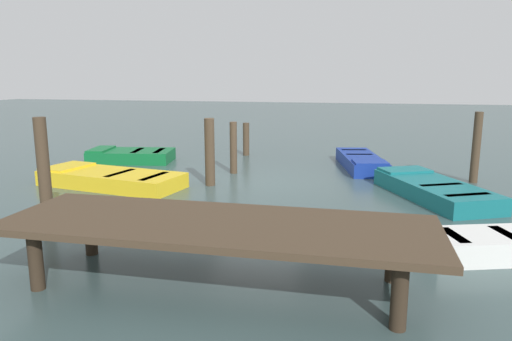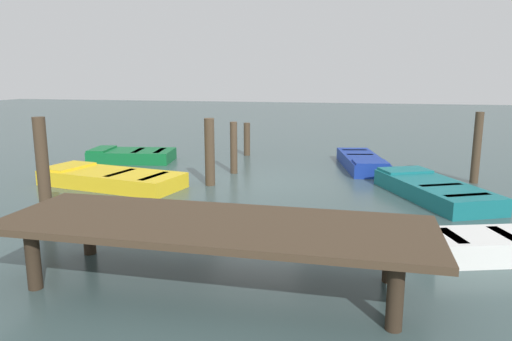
{
  "view_description": "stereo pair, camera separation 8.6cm",
  "coord_description": "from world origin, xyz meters",
  "px_view_note": "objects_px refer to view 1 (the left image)",
  "views": [
    {
      "loc": [
        -2.82,
        12.63,
        2.95
      ],
      "look_at": [
        0.0,
        0.0,
        0.35
      ],
      "focal_mm": 33.31,
      "sensor_mm": 36.0,
      "label": 1
    },
    {
      "loc": [
        -2.91,
        12.61,
        2.95
      ],
      "look_at": [
        0.0,
        0.0,
        0.35
      ],
      "focal_mm": 33.31,
      "sensor_mm": 36.0,
      "label": 2
    }
  ],
  "objects_px": {
    "rowboat_yellow": "(110,178)",
    "mooring_piling_near_right": "(246,139)",
    "rowboat_blue": "(361,161)",
    "mooring_piling_near_left": "(476,148)",
    "mooring_piling_mid_left": "(233,148)",
    "dock_segment": "(217,228)",
    "mooring_piling_far_right": "(210,152)",
    "rowboat_teal": "(433,189)",
    "rowboat_green": "(131,155)",
    "mooring_piling_mid_right": "(44,174)"
  },
  "relations": [
    {
      "from": "rowboat_teal",
      "to": "mooring_piling_far_right",
      "type": "bearing_deg",
      "value": 63.87
    },
    {
      "from": "mooring_piling_mid_right",
      "to": "mooring_piling_near_right",
      "type": "distance_m",
      "value": 9.45
    },
    {
      "from": "dock_segment",
      "to": "mooring_piling_mid_right",
      "type": "xyz_separation_m",
      "value": [
        4.01,
        -1.73,
        0.24
      ]
    },
    {
      "from": "rowboat_green",
      "to": "rowboat_blue",
      "type": "relative_size",
      "value": 0.82
    },
    {
      "from": "mooring_piling_mid_right",
      "to": "rowboat_green",
      "type": "bearing_deg",
      "value": -75.26
    },
    {
      "from": "mooring_piling_mid_right",
      "to": "mooring_piling_near_right",
      "type": "relative_size",
      "value": 1.79
    },
    {
      "from": "mooring_piling_mid_left",
      "to": "rowboat_green",
      "type": "bearing_deg",
      "value": -15.95
    },
    {
      "from": "mooring_piling_far_right",
      "to": "rowboat_teal",
      "type": "bearing_deg",
      "value": 179.11
    },
    {
      "from": "mooring_piling_mid_left",
      "to": "mooring_piling_near_right",
      "type": "bearing_deg",
      "value": -82.84
    },
    {
      "from": "mooring_piling_near_right",
      "to": "rowboat_teal",
      "type": "bearing_deg",
      "value": 139.41
    },
    {
      "from": "mooring_piling_near_right",
      "to": "mooring_piling_mid_left",
      "type": "bearing_deg",
      "value": 97.16
    },
    {
      "from": "mooring_piling_near_left",
      "to": "mooring_piling_far_right",
      "type": "distance_m",
      "value": 7.35
    },
    {
      "from": "dock_segment",
      "to": "mooring_piling_far_right",
      "type": "relative_size",
      "value": 3.32
    },
    {
      "from": "rowboat_teal",
      "to": "mooring_piling_mid_left",
      "type": "distance_m",
      "value": 5.87
    },
    {
      "from": "rowboat_green",
      "to": "mooring_piling_mid_right",
      "type": "distance_m",
      "value": 7.4
    },
    {
      "from": "rowboat_blue",
      "to": "mooring_piling_far_right",
      "type": "relative_size",
      "value": 1.98
    },
    {
      "from": "mooring_piling_near_left",
      "to": "mooring_piling_mid_left",
      "type": "height_order",
      "value": "mooring_piling_near_left"
    },
    {
      "from": "rowboat_blue",
      "to": "rowboat_yellow",
      "type": "xyz_separation_m",
      "value": [
        6.59,
        4.14,
        -0.0
      ]
    },
    {
      "from": "rowboat_green",
      "to": "mooring_piling_near_left",
      "type": "distance_m",
      "value": 10.97
    },
    {
      "from": "rowboat_blue",
      "to": "rowboat_yellow",
      "type": "distance_m",
      "value": 7.79
    },
    {
      "from": "rowboat_green",
      "to": "mooring_piling_near_right",
      "type": "relative_size",
      "value": 2.44
    },
    {
      "from": "mooring_piling_near_right",
      "to": "mooring_piling_near_left",
      "type": "bearing_deg",
      "value": 157.1
    },
    {
      "from": "mooring_piling_near_right",
      "to": "mooring_piling_far_right",
      "type": "xyz_separation_m",
      "value": [
        -0.22,
        5.03,
        0.31
      ]
    },
    {
      "from": "dock_segment",
      "to": "rowboat_green",
      "type": "bearing_deg",
      "value": -56.24
    },
    {
      "from": "rowboat_green",
      "to": "rowboat_teal",
      "type": "xyz_separation_m",
      "value": [
        -9.56,
        2.95,
        -0.0
      ]
    },
    {
      "from": "rowboat_yellow",
      "to": "mooring_piling_mid_left",
      "type": "relative_size",
      "value": 2.63
    },
    {
      "from": "dock_segment",
      "to": "mooring_piling_near_left",
      "type": "bearing_deg",
      "value": -122.25
    },
    {
      "from": "rowboat_yellow",
      "to": "rowboat_blue",
      "type": "bearing_deg",
      "value": -137.43
    },
    {
      "from": "rowboat_blue",
      "to": "mooring_piling_near_right",
      "type": "bearing_deg",
      "value": -122.36
    },
    {
      "from": "rowboat_yellow",
      "to": "mooring_piling_far_right",
      "type": "bearing_deg",
      "value": -154.49
    },
    {
      "from": "rowboat_blue",
      "to": "mooring_piling_far_right",
      "type": "distance_m",
      "value": 5.32
    },
    {
      "from": "rowboat_teal",
      "to": "mooring_piling_near_right",
      "type": "distance_m",
      "value": 7.88
    },
    {
      "from": "rowboat_yellow",
      "to": "mooring_piling_near_left",
      "type": "bearing_deg",
      "value": -154.34
    },
    {
      "from": "dock_segment",
      "to": "rowboat_yellow",
      "type": "xyz_separation_m",
      "value": [
        4.66,
        -5.28,
        -0.64
      ]
    },
    {
      "from": "rowboat_teal",
      "to": "mooring_piling_mid_right",
      "type": "bearing_deg",
      "value": 93.15
    },
    {
      "from": "rowboat_yellow",
      "to": "mooring_piling_mid_left",
      "type": "bearing_deg",
      "value": -128.68
    },
    {
      "from": "rowboat_blue",
      "to": "mooring_piling_mid_left",
      "type": "distance_m",
      "value": 4.22
    },
    {
      "from": "mooring_piling_far_right",
      "to": "rowboat_yellow",
      "type": "bearing_deg",
      "value": 15.09
    },
    {
      "from": "rowboat_yellow",
      "to": "mooring_piling_mid_right",
      "type": "xyz_separation_m",
      "value": [
        -0.65,
        3.55,
        0.87
      ]
    },
    {
      "from": "dock_segment",
      "to": "rowboat_teal",
      "type": "distance_m",
      "value": 6.98
    },
    {
      "from": "mooring_piling_near_left",
      "to": "mooring_piling_mid_left",
      "type": "bearing_deg",
      "value": 1.86
    },
    {
      "from": "rowboat_yellow",
      "to": "mooring_piling_near_left",
      "type": "relative_size",
      "value": 2.1
    },
    {
      "from": "dock_segment",
      "to": "mooring_piling_mid_right",
      "type": "height_order",
      "value": "mooring_piling_mid_right"
    },
    {
      "from": "rowboat_yellow",
      "to": "mooring_piling_mid_right",
      "type": "distance_m",
      "value": 3.71
    },
    {
      "from": "rowboat_green",
      "to": "rowboat_teal",
      "type": "height_order",
      "value": "same"
    },
    {
      "from": "rowboat_yellow",
      "to": "mooring_piling_near_right",
      "type": "distance_m",
      "value": 6.21
    },
    {
      "from": "rowboat_blue",
      "to": "dock_segment",
      "type": "bearing_deg",
      "value": -23.36
    },
    {
      "from": "rowboat_green",
      "to": "mooring_piling_mid_left",
      "type": "relative_size",
      "value": 1.89
    },
    {
      "from": "dock_segment",
      "to": "mooring_piling_near_left",
      "type": "height_order",
      "value": "mooring_piling_near_left"
    },
    {
      "from": "rowboat_green",
      "to": "dock_segment",
      "type": "bearing_deg",
      "value": 113.99
    }
  ]
}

